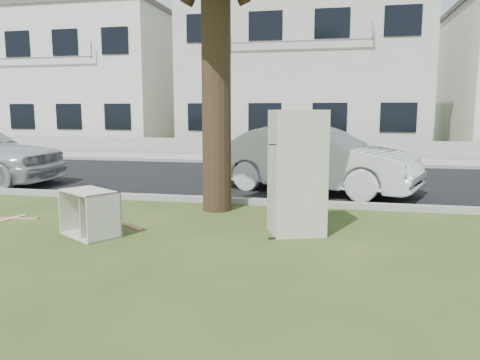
# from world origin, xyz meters

# --- Properties ---
(ground) EXTENTS (120.00, 120.00, 0.00)m
(ground) POSITION_xyz_m (0.00, 0.00, 0.00)
(ground) COLOR #324418
(road) EXTENTS (120.00, 7.00, 0.01)m
(road) POSITION_xyz_m (0.00, 6.00, 0.01)
(road) COLOR black
(road) RESTS_ON ground
(kerb_near) EXTENTS (120.00, 0.18, 0.12)m
(kerb_near) POSITION_xyz_m (0.00, 2.45, 0.00)
(kerb_near) COLOR gray
(kerb_near) RESTS_ON ground
(kerb_far) EXTENTS (120.00, 0.18, 0.12)m
(kerb_far) POSITION_xyz_m (0.00, 9.55, 0.00)
(kerb_far) COLOR gray
(kerb_far) RESTS_ON ground
(sidewalk) EXTENTS (120.00, 2.80, 0.01)m
(sidewalk) POSITION_xyz_m (0.00, 11.00, 0.01)
(sidewalk) COLOR gray
(sidewalk) RESTS_ON ground
(low_wall) EXTENTS (120.00, 0.15, 0.70)m
(low_wall) POSITION_xyz_m (0.00, 12.60, 0.35)
(low_wall) COLOR gray
(low_wall) RESTS_ON ground
(townhouse_left) EXTENTS (10.20, 8.16, 7.04)m
(townhouse_left) POSITION_xyz_m (-12.00, 17.50, 3.52)
(townhouse_left) COLOR white
(townhouse_left) RESTS_ON ground
(townhouse_center) EXTENTS (11.22, 8.16, 7.44)m
(townhouse_center) POSITION_xyz_m (0.00, 17.50, 3.72)
(townhouse_center) COLOR beige
(townhouse_center) RESTS_ON ground
(fridge) EXTENTS (0.96, 0.93, 1.88)m
(fridge) POSITION_xyz_m (1.22, 0.43, 0.94)
(fridge) COLOR beige
(fridge) RESTS_ON ground
(cabinet) EXTENTS (1.05, 0.94, 0.69)m
(cabinet) POSITION_xyz_m (-1.79, -0.39, 0.35)
(cabinet) COLOR silver
(cabinet) RESTS_ON ground
(plank_a) EXTENTS (1.12, 0.29, 0.02)m
(plank_a) POSITION_xyz_m (-3.80, 0.29, 0.01)
(plank_a) COLOR #A5834F
(plank_a) RESTS_ON ground
(plank_b) EXTENTS (0.89, 0.69, 0.03)m
(plank_b) POSITION_xyz_m (-1.60, 0.36, 0.01)
(plank_b) COLOR tan
(plank_b) RESTS_ON ground
(plank_c) EXTENTS (0.24, 0.84, 0.02)m
(plank_c) POSITION_xyz_m (-3.72, 0.18, 0.01)
(plank_c) COLOR tan
(plank_c) RESTS_ON ground
(car_center) EXTENTS (4.91, 3.03, 1.53)m
(car_center) POSITION_xyz_m (1.29, 4.22, 0.76)
(car_center) COLOR silver
(car_center) RESTS_ON ground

